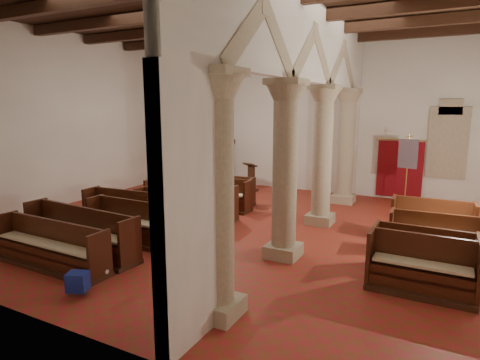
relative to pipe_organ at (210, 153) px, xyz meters
The scene contains 29 objects.
floor 7.24m from the pipe_organ, 50.71° to the right, with size 14.00×14.00×0.00m, color maroon.
ceiling 8.48m from the pipe_organ, 50.71° to the right, with size 14.00×14.00×0.00m, color #341C11.
wall_back 4.81m from the pipe_organ, ahead, with size 14.00×0.02×6.00m, color white.
wall_front 12.46m from the pipe_organ, 68.63° to the right, with size 14.00×0.02×6.00m, color white.
wall_left 6.26m from the pipe_organ, 114.44° to the right, with size 0.02×12.00×6.00m, color white.
ceiling_beams 8.38m from the pipe_organ, 50.71° to the right, with size 13.80×11.80×0.30m, color #3D1F13, non-canonical shape.
arcade 8.65m from the pipe_organ, 41.12° to the right, with size 0.90×11.90×6.00m.
window_back 9.55m from the pipe_organ, ahead, with size 1.00×0.03×2.20m, color #367B5D.
pipe_organ is the anchor object (origin of this frame).
lectern 2.73m from the pipe_organ, 18.30° to the right, with size 0.56×0.59×1.21m.
dossal_curtain 8.01m from the pipe_organ, ahead, with size 1.80×0.07×2.17m.
processional_banner 8.59m from the pipe_organ, 10.98° to the right, with size 0.59×0.76×2.64m.
hymnal_box_a 11.26m from the pipe_organ, 71.10° to the right, with size 0.36×0.29×0.36m, color navy.
hymnal_box_b 8.98m from the pipe_organ, 59.85° to the right, with size 0.29×0.23×0.29m, color navy.
hymnal_box_c 7.61m from the pipe_organ, 60.00° to the right, with size 0.29×0.23×0.29m, color navy.
tube_heater_a 10.36m from the pipe_organ, 72.38° to the right, with size 0.09×0.09×0.91m, color white.
tube_heater_b 8.82m from the pipe_organ, 73.46° to the right, with size 0.09×0.09×0.86m, color silver.
nave_pew_0 10.18m from the pipe_organ, 78.63° to the right, with size 3.13×0.74×1.03m.
nave_pew_1 9.31m from the pipe_organ, 78.12° to the right, with size 3.48×0.96×1.11m.
nave_pew_2 8.32m from the pipe_organ, 72.22° to the right, with size 2.80×0.76×1.08m.
nave_pew_3 7.55m from the pipe_organ, 74.07° to the right, with size 3.41×0.98×1.15m.
nave_pew_4 6.57m from the pipe_organ, 68.01° to the right, with size 2.85×0.83×0.97m.
nave_pew_5 5.82m from the pipe_organ, 64.95° to the right, with size 3.14×0.88×1.11m.
nave_pew_6 4.70m from the pipe_organ, 58.78° to the right, with size 2.99×0.73×1.07m.
nave_pew_7 4.10m from the pipe_organ, 53.76° to the right, with size 2.61×0.83×1.02m.
aisle_pew_0 12.00m from the pipe_organ, 39.14° to the right, with size 1.93×0.76×1.12m.
aisle_pew_1 11.42m from the pipe_organ, 35.54° to the right, with size 1.99×0.68×1.00m.
aisle_pew_2 10.93m from the pipe_organ, 29.89° to the right, with size 2.04×0.79×1.04m.
aisle_pew_3 10.37m from the pipe_organ, 25.48° to the right, with size 1.97×0.84×1.15m.
Camera 1 is at (5.02, -9.89, 3.51)m, focal length 30.00 mm.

